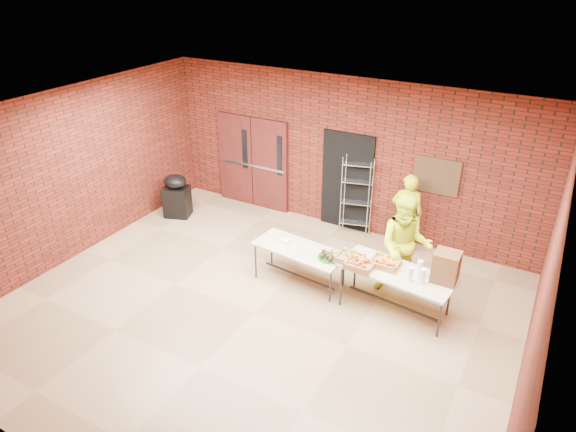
% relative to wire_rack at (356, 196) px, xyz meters
% --- Properties ---
extents(room, '(8.08, 7.08, 3.28)m').
position_rel_wire_rack_xyz_m(room, '(-0.38, -3.32, 0.76)').
color(room, '#8E724C').
rests_on(room, ground).
extents(double_doors, '(1.78, 0.12, 2.10)m').
position_rel_wire_rack_xyz_m(double_doors, '(-2.58, 0.12, 0.22)').
color(double_doors, '#4A1815').
rests_on(double_doors, room).
extents(dark_doorway, '(1.10, 0.06, 2.10)m').
position_rel_wire_rack_xyz_m(dark_doorway, '(-0.28, 0.14, 0.21)').
color(dark_doorway, black).
rests_on(dark_doorway, room).
extents(bronze_plaque, '(0.85, 0.04, 0.70)m').
position_rel_wire_rack_xyz_m(bronze_plaque, '(1.52, 0.13, 0.71)').
color(bronze_plaque, '#462F1C').
rests_on(bronze_plaque, room).
extents(wire_rack, '(0.65, 0.35, 1.68)m').
position_rel_wire_rack_xyz_m(wire_rack, '(0.00, 0.00, 0.00)').
color(wire_rack, '#ACACB3').
rests_on(wire_rack, room).
extents(table_left, '(1.73, 0.87, 0.68)m').
position_rel_wire_rack_xyz_m(table_left, '(-0.16, -2.17, -0.21)').
color(table_left, tan).
rests_on(table_left, room).
extents(table_right, '(1.91, 0.98, 0.75)m').
position_rel_wire_rack_xyz_m(table_right, '(1.58, -2.14, -0.15)').
color(table_right, tan).
rests_on(table_right, room).
extents(basket_bananas, '(0.44, 0.34, 0.14)m').
position_rel_wire_rack_xyz_m(basket_bananas, '(0.81, -2.23, -0.03)').
color(basket_bananas, olive).
rests_on(basket_bananas, table_right).
extents(basket_oranges, '(0.45, 0.35, 0.14)m').
position_rel_wire_rack_xyz_m(basket_oranges, '(1.36, -2.08, -0.02)').
color(basket_oranges, olive).
rests_on(basket_oranges, table_right).
extents(basket_apples, '(0.44, 0.34, 0.14)m').
position_rel_wire_rack_xyz_m(basket_apples, '(1.02, -2.33, -0.02)').
color(basket_apples, olive).
rests_on(basket_apples, table_right).
extents(muffin_tray, '(0.43, 0.43, 0.11)m').
position_rel_wire_rack_xyz_m(muffin_tray, '(0.44, -2.18, -0.11)').
color(muffin_tray, '#134A18').
rests_on(muffin_tray, table_left).
extents(napkin_box, '(0.19, 0.13, 0.06)m').
position_rel_wire_rack_xyz_m(napkin_box, '(-0.49, -2.12, -0.12)').
color(napkin_box, silver).
rests_on(napkin_box, table_left).
extents(coffee_dispenser, '(0.38, 0.34, 0.50)m').
position_rel_wire_rack_xyz_m(coffee_dispenser, '(2.30, -2.03, 0.17)').
color(coffee_dispenser, brown).
rests_on(coffee_dispenser, table_right).
extents(cup_stack_front, '(0.08, 0.08, 0.25)m').
position_rel_wire_rack_xyz_m(cup_stack_front, '(1.84, -2.31, 0.04)').
color(cup_stack_front, silver).
rests_on(cup_stack_front, table_right).
extents(cup_stack_mid, '(0.09, 0.09, 0.26)m').
position_rel_wire_rack_xyz_m(cup_stack_mid, '(2.02, -2.27, 0.05)').
color(cup_stack_mid, silver).
rests_on(cup_stack_mid, table_right).
extents(cup_stack_back, '(0.09, 0.09, 0.27)m').
position_rel_wire_rack_xyz_m(cup_stack_back, '(1.92, -2.08, 0.05)').
color(cup_stack_back, silver).
rests_on(cup_stack_back, table_right).
extents(covered_grill, '(0.65, 0.60, 0.98)m').
position_rel_wire_rack_xyz_m(covered_grill, '(-3.76, -1.19, -0.35)').
color(covered_grill, black).
rests_on(covered_grill, room).
extents(volunteer_woman, '(0.68, 0.53, 1.64)m').
position_rel_wire_rack_xyz_m(volunteer_woman, '(1.13, -0.22, -0.02)').
color(volunteer_woman, '#C9DA18').
rests_on(volunteer_woman, room).
extents(volunteer_man, '(1.04, 0.90, 1.85)m').
position_rel_wire_rack_xyz_m(volunteer_man, '(1.52, -1.59, 0.09)').
color(volunteer_man, '#C9DA18').
rests_on(volunteer_man, room).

